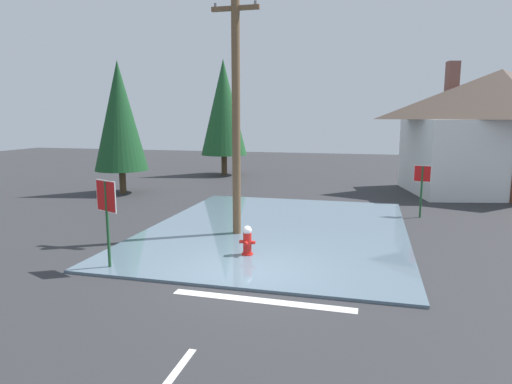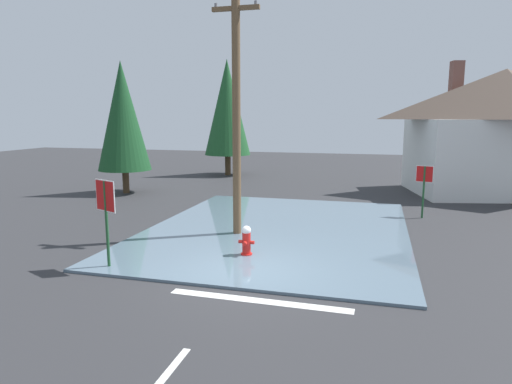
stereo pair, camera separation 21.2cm
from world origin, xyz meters
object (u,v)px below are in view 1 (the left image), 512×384
object	(u,v)px
stop_sign_near	(107,206)
pine_tree_tall_left	(119,116)
stop_sign_far	(422,181)
fire_hydrant	(247,242)
utility_pole	(236,112)
pine_tree_mid_left	(224,108)
house	(497,130)

from	to	relation	value
stop_sign_near	pine_tree_tall_left	world-z (taller)	pine_tree_tall_left
pine_tree_tall_left	stop_sign_near	bearing A→B (deg)	-61.02
stop_sign_near	stop_sign_far	world-z (taller)	stop_sign_near
fire_hydrant	utility_pole	bearing A→B (deg)	113.68
pine_tree_tall_left	fire_hydrant	bearing A→B (deg)	-43.98
stop_sign_near	utility_pole	size ratio (longest dim) A/B	0.30
stop_sign_far	pine_tree_mid_left	bearing A→B (deg)	137.64
fire_hydrant	pine_tree_mid_left	xyz separation A→B (m)	(-6.59, 17.83, 4.24)
pine_tree_mid_left	house	bearing A→B (deg)	-12.94
utility_pole	pine_tree_mid_left	size ratio (longest dim) A/B	1.02
stop_sign_near	utility_pole	xyz separation A→B (m)	(2.31, 4.27, 2.48)
house	fire_hydrant	bearing A→B (deg)	-125.06
pine_tree_tall_left	stop_sign_far	bearing A→B (deg)	-8.81
pine_tree_tall_left	pine_tree_mid_left	world-z (taller)	pine_tree_mid_left
stop_sign_far	pine_tree_mid_left	world-z (taller)	pine_tree_mid_left
utility_pole	pine_tree_tall_left	bearing A→B (deg)	141.03
stop_sign_near	fire_hydrant	distance (m)	4.08
stop_sign_far	fire_hydrant	bearing A→B (deg)	-128.75
pine_tree_tall_left	house	bearing A→B (deg)	14.24
fire_hydrant	pine_tree_tall_left	size ratio (longest dim) A/B	0.14
stop_sign_far	pine_tree_tall_left	world-z (taller)	pine_tree_tall_left
stop_sign_far	pine_tree_mid_left	distance (m)	16.64
stop_sign_near	fire_hydrant	xyz separation A→B (m)	(3.32, 1.98, -1.30)
stop_sign_far	pine_tree_tall_left	distance (m)	15.36
stop_sign_far	utility_pole	bearing A→B (deg)	-145.04
stop_sign_near	fire_hydrant	world-z (taller)	stop_sign_near
utility_pole	pine_tree_mid_left	distance (m)	16.52
fire_hydrant	stop_sign_far	xyz separation A→B (m)	(5.48, 6.83, 1.05)
house	stop_sign_near	bearing A→B (deg)	-129.43
fire_hydrant	stop_sign_far	world-z (taller)	stop_sign_far
house	pine_tree_tall_left	world-z (taller)	house
stop_sign_near	fire_hydrant	bearing A→B (deg)	30.77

